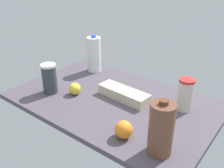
{
  "coord_description": "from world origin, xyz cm",
  "views": [
    {
      "loc": [
        -79.83,
        102.57,
        77.02
      ],
      "look_at": [
        0.0,
        0.0,
        13.0
      ],
      "focal_mm": 40.0,
      "sensor_mm": 36.0,
      "label": 1
    }
  ],
  "objects": [
    {
      "name": "egg_carton",
      "position": [
        -5.08,
        -4.82,
        6.01
      ],
      "size": [
        33.05,
        12.44,
        6.02
      ],
      "primitive_type": "cube",
      "rotation": [
        0.0,
        0.0,
        -0.06
      ],
      "color": "beige",
      "rests_on": "countertop"
    },
    {
      "name": "lemon_far_back",
      "position": [
        21.96,
        9.2,
        6.7
      ],
      "size": [
        7.4,
        7.4,
        7.4
      ],
      "primitive_type": "sphere",
      "color": "yellow",
      "rests_on": "countertop"
    },
    {
      "name": "milk_jug",
      "position": [
        36.93,
        -26.09,
        15.92
      ],
      "size": [
        10.05,
        10.05,
        27.41
      ],
      "color": "white",
      "rests_on": "countertop"
    },
    {
      "name": "countertop",
      "position": [
        0.0,
        0.0,
        1.5
      ],
      "size": [
        120.0,
        76.0,
        3.0
      ],
      "primitive_type": "cube",
      "color": "#4F4752",
      "rests_on": "ground"
    },
    {
      "name": "orange_loose",
      "position": [
        -26.34,
        25.12,
        7.25
      ],
      "size": [
        8.49,
        8.49,
        8.49
      ],
      "primitive_type": "sphere",
      "color": "orange",
      "rests_on": "countertop"
    },
    {
      "name": "chocolate_milk_jug",
      "position": [
        -44.31,
        24.03,
        15.09
      ],
      "size": [
        10.61,
        10.61,
        25.75
      ],
      "color": "brown",
      "rests_on": "countertop"
    },
    {
      "name": "tumbler_cup",
      "position": [
        -38.29,
        -15.45,
        12.23
      ],
      "size": [
        8.58,
        8.58,
        18.39
      ],
      "color": "beige",
      "rests_on": "countertop"
    },
    {
      "name": "shaker_bottle",
      "position": [
        35.91,
        16.57,
        12.37
      ],
      "size": [
        9.24,
        9.24,
        18.66
      ],
      "color": "#333C3E",
      "rests_on": "countertop"
    }
  ]
}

